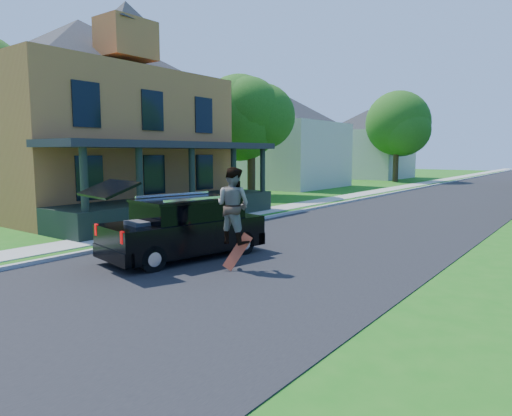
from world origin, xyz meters
The scene contains 13 objects.
ground centered at (0.00, 0.00, 0.00)m, with size 140.00×140.00×0.00m, color #196313.
street centered at (0.00, 20.00, 0.00)m, with size 8.00×120.00×0.02m, color black.
curb centered at (-4.05, 20.00, 0.00)m, with size 0.15×120.00×0.12m, color #A1A29D.
sidewalk centered at (-5.60, 20.00, 0.00)m, with size 1.30×120.00×0.03m, color #999B92.
front_walk centered at (-9.50, 6.00, 0.00)m, with size 6.50×1.20×0.03m, color #999B92.
main_house centered at (-12.80, 5.99, 4.92)m, with size 15.56×15.56×10.10m.
neighbor_house_mid centered at (-13.50, 24.00, 4.19)m, with size 12.78×12.78×8.30m.
neighbor_house_far centered at (-13.50, 40.00, 4.19)m, with size 12.78×12.78×8.30m.
black_suv centered at (-1.70, 1.59, 0.79)m, with size 2.46×4.68×2.07m.
skateboarder centered at (0.03, 1.50, 1.49)m, with size 0.92×0.75×1.77m.
skateboard centered at (0.22, 1.43, 0.42)m, with size 0.46×0.59×0.86m.
tree_left_mid centered at (-10.53, 15.88, 5.08)m, with size 5.97×6.08×7.84m.
tree_left_far centered at (-8.58, 35.32, 5.28)m, with size 6.63×6.47×8.38m.
Camera 1 is at (6.74, -6.51, 2.71)m, focal length 32.00 mm.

